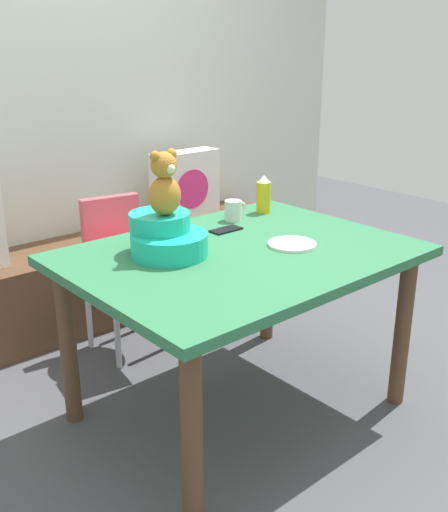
{
  "coord_description": "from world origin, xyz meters",
  "views": [
    {
      "loc": [
        -1.53,
        -1.66,
        1.53
      ],
      "look_at": [
        0.0,
        0.1,
        0.69
      ],
      "focal_mm": 42.02,
      "sensor_mm": 36.0,
      "label": 1
    }
  ],
  "objects_px": {
    "dining_table": "(240,273)",
    "cell_phone": "(226,230)",
    "pillow_floral_right": "(185,187)",
    "teddy_bear": "(165,185)",
    "highchair": "(122,254)",
    "dinner_plate_near": "(292,244)",
    "book_stack": "(123,228)",
    "coffee_mug": "(234,210)",
    "infant_seat_teal": "(166,237)",
    "ketchup_bottle": "(264,195)"
  },
  "relations": [
    {
      "from": "infant_seat_teal",
      "to": "ketchup_bottle",
      "type": "xyz_separation_m",
      "value": [
        0.72,
        0.19,
        0.02
      ]
    },
    {
      "from": "dining_table",
      "to": "highchair",
      "type": "height_order",
      "value": "highchair"
    },
    {
      "from": "pillow_floral_right",
      "to": "teddy_bear",
      "type": "xyz_separation_m",
      "value": [
        -0.91,
        -1.07,
        0.34
      ]
    },
    {
      "from": "book_stack",
      "to": "cell_phone",
      "type": "relative_size",
      "value": 1.39
    },
    {
      "from": "dining_table",
      "to": "infant_seat_teal",
      "type": "bearing_deg",
      "value": 147.37
    },
    {
      "from": "coffee_mug",
      "to": "highchair",
      "type": "bearing_deg",
      "value": 124.47
    },
    {
      "from": "book_stack",
      "to": "teddy_bear",
      "type": "height_order",
      "value": "teddy_bear"
    },
    {
      "from": "teddy_bear",
      "to": "highchair",
      "type": "bearing_deg",
      "value": 74.17
    },
    {
      "from": "pillow_floral_right",
      "to": "book_stack",
      "type": "xyz_separation_m",
      "value": [
        -0.45,
        0.02,
        -0.18
      ]
    },
    {
      "from": "teddy_bear",
      "to": "dinner_plate_near",
      "type": "height_order",
      "value": "teddy_bear"
    },
    {
      "from": "dinner_plate_near",
      "to": "dining_table",
      "type": "bearing_deg",
      "value": 155.44
    },
    {
      "from": "coffee_mug",
      "to": "pillow_floral_right",
      "type": "bearing_deg",
      "value": 65.84
    },
    {
      "from": "dining_table",
      "to": "cell_phone",
      "type": "bearing_deg",
      "value": 61.06
    },
    {
      "from": "book_stack",
      "to": "teddy_bear",
      "type": "distance_m",
      "value": 1.3
    },
    {
      "from": "book_stack",
      "to": "infant_seat_teal",
      "type": "relative_size",
      "value": 0.61
    },
    {
      "from": "pillow_floral_right",
      "to": "coffee_mug",
      "type": "distance_m",
      "value": 0.98
    },
    {
      "from": "dining_table",
      "to": "highchair",
      "type": "distance_m",
      "value": 0.83
    },
    {
      "from": "dining_table",
      "to": "coffee_mug",
      "type": "relative_size",
      "value": 11.13
    },
    {
      "from": "ketchup_bottle",
      "to": "dinner_plate_near",
      "type": "height_order",
      "value": "ketchup_bottle"
    },
    {
      "from": "highchair",
      "to": "ketchup_bottle",
      "type": "height_order",
      "value": "ketchup_bottle"
    },
    {
      "from": "dining_table",
      "to": "infant_seat_teal",
      "type": "height_order",
      "value": "infant_seat_teal"
    },
    {
      "from": "dinner_plate_near",
      "to": "cell_phone",
      "type": "distance_m",
      "value": 0.34
    },
    {
      "from": "infant_seat_teal",
      "to": "teddy_bear",
      "type": "xyz_separation_m",
      "value": [
        -0.0,
        -0.0,
        0.21
      ]
    },
    {
      "from": "teddy_bear",
      "to": "ketchup_bottle",
      "type": "relative_size",
      "value": 1.35
    },
    {
      "from": "pillow_floral_right",
      "to": "infant_seat_teal",
      "type": "xyz_separation_m",
      "value": [
        -0.91,
        -1.07,
        0.13
      ]
    },
    {
      "from": "coffee_mug",
      "to": "dining_table",
      "type": "bearing_deg",
      "value": -128.21
    },
    {
      "from": "infant_seat_teal",
      "to": "coffee_mug",
      "type": "bearing_deg",
      "value": 19.33
    },
    {
      "from": "teddy_bear",
      "to": "dinner_plate_near",
      "type": "distance_m",
      "value": 0.58
    },
    {
      "from": "dining_table",
      "to": "ketchup_bottle",
      "type": "bearing_deg",
      "value": 36.55
    },
    {
      "from": "pillow_floral_right",
      "to": "book_stack",
      "type": "distance_m",
      "value": 0.48
    },
    {
      "from": "highchair",
      "to": "dining_table",
      "type": "bearing_deg",
      "value": -85.73
    },
    {
      "from": "infant_seat_teal",
      "to": "cell_phone",
      "type": "relative_size",
      "value": 2.29
    },
    {
      "from": "book_stack",
      "to": "infant_seat_teal",
      "type": "bearing_deg",
      "value": -113.13
    },
    {
      "from": "infant_seat_teal",
      "to": "ketchup_bottle",
      "type": "relative_size",
      "value": 1.78
    },
    {
      "from": "ketchup_bottle",
      "to": "dinner_plate_near",
      "type": "bearing_deg",
      "value": -121.39
    },
    {
      "from": "dining_table",
      "to": "dinner_plate_near",
      "type": "xyz_separation_m",
      "value": [
        0.2,
        -0.09,
        0.1
      ]
    },
    {
      "from": "pillow_floral_right",
      "to": "coffee_mug",
      "type": "relative_size",
      "value": 3.67
    },
    {
      "from": "infant_seat_teal",
      "to": "book_stack",
      "type": "bearing_deg",
      "value": 66.87
    },
    {
      "from": "highchair",
      "to": "book_stack",
      "type": "bearing_deg",
      "value": 57.26
    },
    {
      "from": "pillow_floral_right",
      "to": "cell_phone",
      "type": "distance_m",
      "value": 1.13
    },
    {
      "from": "book_stack",
      "to": "cell_phone",
      "type": "distance_m",
      "value": 1.04
    },
    {
      "from": "pillow_floral_right",
      "to": "highchair",
      "type": "bearing_deg",
      "value": -150.24
    },
    {
      "from": "dinner_plate_near",
      "to": "cell_phone",
      "type": "height_order",
      "value": "dinner_plate_near"
    },
    {
      "from": "book_stack",
      "to": "teddy_bear",
      "type": "xyz_separation_m",
      "value": [
        -0.47,
        -1.09,
        0.51
      ]
    },
    {
      "from": "highchair",
      "to": "coffee_mug",
      "type": "bearing_deg",
      "value": -55.53
    },
    {
      "from": "coffee_mug",
      "to": "teddy_bear",
      "type": "bearing_deg",
      "value": -160.62
    },
    {
      "from": "highchair",
      "to": "teddy_bear",
      "type": "xyz_separation_m",
      "value": [
        -0.19,
        -0.66,
        0.5
      ]
    },
    {
      "from": "dining_table",
      "to": "dinner_plate_near",
      "type": "height_order",
      "value": "dinner_plate_near"
    },
    {
      "from": "infant_seat_teal",
      "to": "dinner_plate_near",
      "type": "relative_size",
      "value": 1.65
    },
    {
      "from": "pillow_floral_right",
      "to": "highchair",
      "type": "distance_m",
      "value": 0.85
    }
  ]
}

